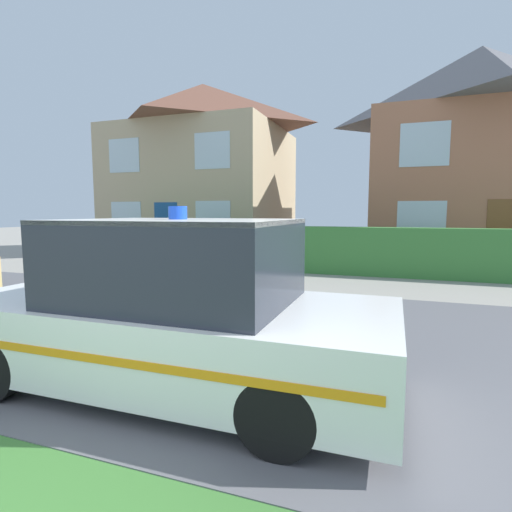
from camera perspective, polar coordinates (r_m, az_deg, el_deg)
name	(u,v)px	position (r m, az deg, el deg)	size (l,w,h in m)	color
road_strip	(246,333)	(5.82, -1.37, -10.95)	(28.00, 6.19, 0.01)	#5B5B60
garden_hedge	(319,250)	(11.52, 9.03, 0.89)	(15.16, 0.58, 1.32)	#3D7F38
police_car	(172,311)	(4.03, -11.88, -7.63)	(4.36, 1.82, 1.77)	black
house_left	(204,167)	(18.48, -7.47, 12.48)	(7.28, 6.46, 7.33)	tan
house_right	(477,153)	(16.97, 28.98, 12.77)	(7.37, 7.13, 7.57)	#A86B4C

